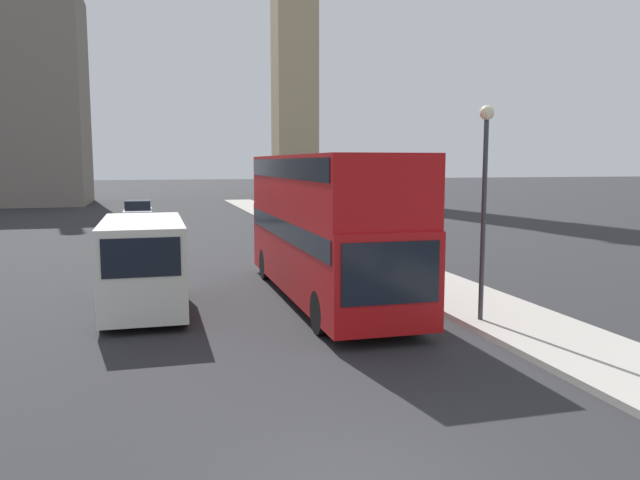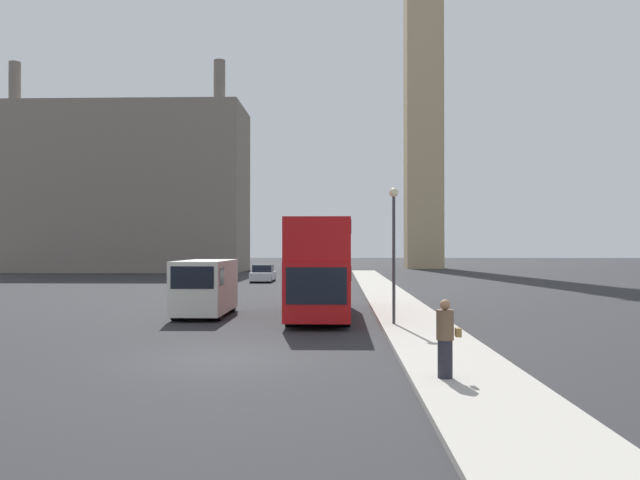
# 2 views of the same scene
# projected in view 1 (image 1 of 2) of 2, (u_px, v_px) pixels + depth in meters

# --- Properties ---
(red_double_decker_bus) EXTENTS (2.61, 10.66, 4.30)m
(red_double_decker_bus) POSITION_uv_depth(u_px,v_px,m) (325.00, 220.00, 18.48)
(red_double_decker_bus) COLOR #B71114
(red_double_decker_bus) RESTS_ON ground_plane
(white_van) EXTENTS (2.15, 5.15, 2.53)m
(white_van) POSITION_uv_depth(u_px,v_px,m) (143.00, 264.00, 16.96)
(white_van) COLOR silver
(white_van) RESTS_ON ground_plane
(street_lamp) EXTENTS (0.36, 0.36, 5.32)m
(street_lamp) POSITION_uv_depth(u_px,v_px,m) (485.00, 179.00, 15.33)
(street_lamp) COLOR #38383D
(street_lamp) RESTS_ON sidewalk_strip
(parked_sedan) EXTENTS (1.88, 4.65, 1.51)m
(parked_sedan) POSITION_uv_depth(u_px,v_px,m) (138.00, 212.00, 43.03)
(parked_sedan) COLOR silver
(parked_sedan) RESTS_ON ground_plane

